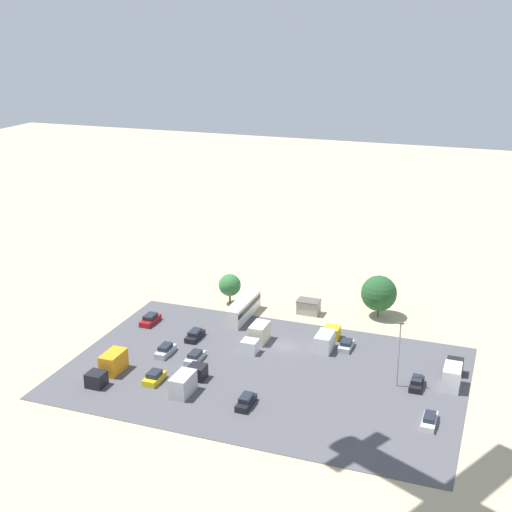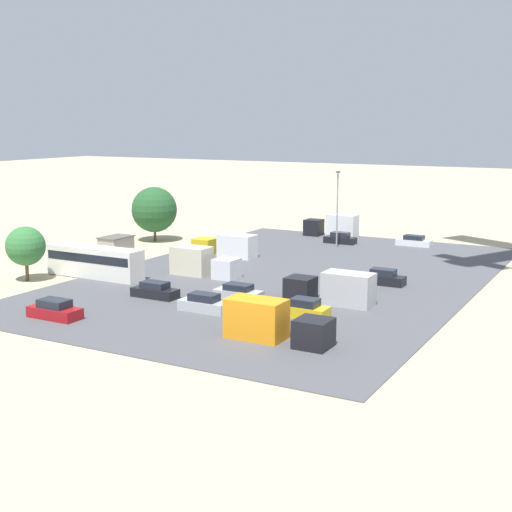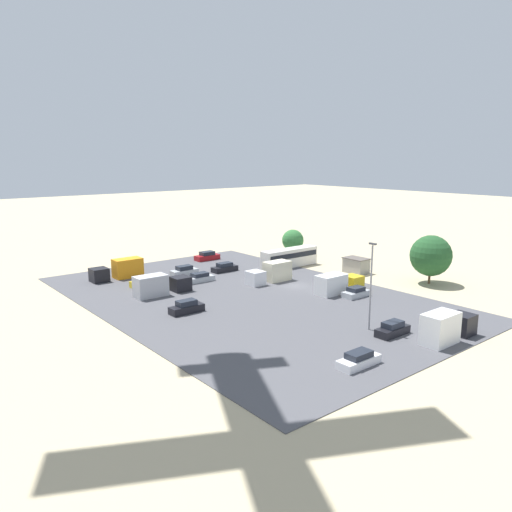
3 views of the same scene
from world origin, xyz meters
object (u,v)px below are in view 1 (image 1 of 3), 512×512
(parked_truck_0, at_px, (327,339))
(bus, at_px, (243,308))
(shed_building, at_px, (309,307))
(parked_car_1, at_px, (417,383))
(parked_car_7, at_px, (429,420))
(parked_car_8, at_px, (150,320))
(parked_truck_1, at_px, (257,336))
(parked_truck_4, at_px, (453,374))
(parked_truck_3, at_px, (109,367))
(parked_car_4, at_px, (346,345))
(parked_car_0, at_px, (246,402))
(parked_car_5, at_px, (154,377))
(parked_car_3, at_px, (195,357))
(parked_car_2, at_px, (195,335))
(parked_car_6, at_px, (165,350))
(parked_truck_2, at_px, (187,381))

(parked_truck_0, bearing_deg, bus, 159.58)
(shed_building, bearing_deg, parked_car_1, 137.19)
(parked_car_1, bearing_deg, parked_car_7, 107.71)
(parked_car_8, bearing_deg, parked_truck_1, 175.81)
(parked_truck_4, bearing_deg, parked_truck_3, -162.57)
(parked_car_4, xyz_separation_m, parked_car_7, (-15.55, 18.31, 0.00))
(shed_building, bearing_deg, parked_car_8, 29.36)
(parked_car_0, distance_m, parked_car_4, 23.99)
(parked_car_0, height_order, parked_truck_0, parked_truck_0)
(parked_truck_3, bearing_deg, parked_car_5, -175.12)
(bus, bearing_deg, parked_truck_4, 162.27)
(parked_car_0, xyz_separation_m, parked_truck_1, (5.33, -18.76, 0.72))
(parked_truck_1, distance_m, parked_truck_4, 31.44)
(parked_car_3, xyz_separation_m, parked_truck_3, (10.03, 8.83, 0.81))
(parked_car_2, distance_m, parked_car_5, 15.42)
(parked_car_2, relative_size, parked_truck_0, 0.56)
(shed_building, distance_m, parked_car_5, 35.31)
(parked_car_1, xyz_separation_m, parked_car_4, (12.54, -8.88, -0.06))
(parked_car_8, bearing_deg, parked_car_4, -176.54)
(parked_truck_3, bearing_deg, parked_car_6, -117.02)
(bus, bearing_deg, parked_car_4, 163.48)
(parked_car_6, distance_m, parked_truck_1, 14.98)
(parked_car_5, distance_m, parked_truck_1, 19.61)
(parked_car_7, bearing_deg, parked_truck_4, -97.85)
(parked_car_1, height_order, parked_car_3, parked_car_1)
(parked_truck_2, bearing_deg, parked_truck_0, 53.57)
(parked_car_6, bearing_deg, parked_car_0, 149.68)
(parked_truck_1, distance_m, parked_truck_2, 17.89)
(parked_car_1, bearing_deg, parked_car_6, 4.54)
(parked_truck_0, relative_size, parked_truck_4, 1.06)
(parked_car_0, relative_size, parked_car_4, 1.08)
(parked_car_8, height_order, parked_truck_1, parked_truck_1)
(parked_car_1, distance_m, parked_car_3, 33.85)
(parked_car_0, relative_size, parked_truck_0, 0.54)
(parked_car_4, height_order, parked_truck_2, parked_truck_2)
(parked_truck_0, relative_size, parked_truck_1, 1.06)
(parked_truck_2, xyz_separation_m, parked_truck_3, (12.80, 0.23, 0.04))
(parked_car_3, distance_m, parked_truck_2, 9.07)
(shed_building, relative_size, parked_car_4, 1.00)
(parked_car_0, distance_m, parked_car_2, 23.31)
(parked_car_7, bearing_deg, parked_car_8, -17.96)
(parked_truck_1, bearing_deg, parked_car_4, -165.74)
(parked_car_2, relative_size, parked_car_8, 0.96)
(parked_truck_1, bearing_deg, parked_truck_2, 76.18)
(bus, distance_m, parked_truck_2, 27.03)
(parked_car_8, bearing_deg, parked_car_1, 171.78)
(parked_car_8, bearing_deg, bus, -150.45)
(bus, xyz_separation_m, parked_car_3, (0.90, 18.36, -1.16))
(parked_car_6, bearing_deg, shed_building, -125.03)
(parked_truck_4, bearing_deg, shed_building, 146.66)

